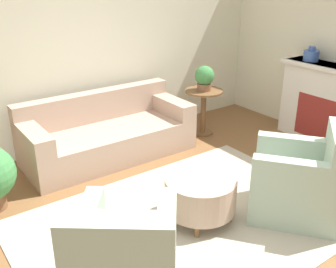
% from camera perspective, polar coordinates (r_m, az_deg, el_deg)
% --- Properties ---
extents(ground_plane, '(16.00, 16.00, 0.00)m').
position_cam_1_polar(ground_plane, '(4.05, 2.89, -12.81)').
color(ground_plane, brown).
extents(wall_back, '(8.89, 0.12, 2.80)m').
position_cam_1_polar(wall_back, '(5.55, -13.45, 12.28)').
color(wall_back, beige).
rests_on(wall_back, ground_plane).
extents(rug, '(3.25, 2.29, 0.01)m').
position_cam_1_polar(rug, '(4.05, 2.89, -12.75)').
color(rug, '#B2A893').
rests_on(rug, ground_plane).
extents(couch, '(2.25, 0.94, 0.82)m').
position_cam_1_polar(couch, '(5.36, -8.79, -0.07)').
color(couch, tan).
rests_on(couch, ground_plane).
extents(armchair_left, '(1.11, 1.13, 0.98)m').
position_cam_1_polar(armchair_left, '(3.01, -6.17, -18.52)').
color(armchair_left, '#9EB29E').
rests_on(armchair_left, rug).
extents(armchair_right, '(1.11, 1.13, 0.98)m').
position_cam_1_polar(armchair_right, '(4.19, 18.95, -6.75)').
color(armchair_right, '#9EB29E').
rests_on(armchair_right, rug).
extents(ottoman_table, '(0.71, 0.71, 0.46)m').
position_cam_1_polar(ottoman_table, '(3.96, 4.71, -8.62)').
color(ottoman_table, tan).
rests_on(ottoman_table, rug).
extents(side_table, '(0.56, 0.56, 0.69)m').
position_cam_1_polar(side_table, '(5.97, 5.17, 4.34)').
color(side_table, brown).
rests_on(side_table, ground_plane).
extents(fireplace, '(0.44, 1.47, 1.14)m').
position_cam_1_polar(fireplace, '(6.06, 22.24, 4.16)').
color(fireplace, silver).
rests_on(fireplace, ground_plane).
extents(vase_mantel_near, '(0.22, 0.22, 0.21)m').
position_cam_1_polar(vase_mantel_near, '(6.09, 20.06, 10.70)').
color(vase_mantel_near, '#38569E').
rests_on(vase_mantel_near, fireplace).
extents(potted_plant_on_side_table, '(0.29, 0.29, 0.37)m').
position_cam_1_polar(potted_plant_on_side_table, '(5.85, 5.32, 8.19)').
color(potted_plant_on_side_table, brown).
rests_on(potted_plant_on_side_table, side_table).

